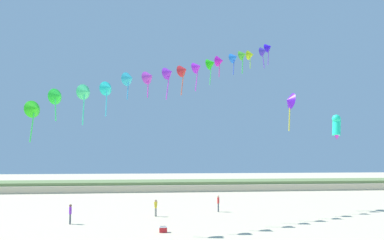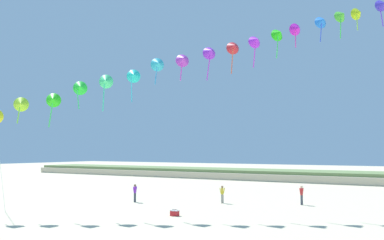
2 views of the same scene
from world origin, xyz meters
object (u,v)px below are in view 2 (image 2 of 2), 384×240
beach_cooler (175,213)px  person_near_left (302,194)px  person_near_right (135,192)px  person_mid_center (222,193)px

beach_cooler → person_near_left: bearing=59.7°
person_near_right → person_near_left: bearing=23.6°
person_near_right → beach_cooler: size_ratio=2.83×
person_near_left → beach_cooler: bearing=-120.3°
person_mid_center → person_near_right: bearing=-154.4°
person_near_left → person_mid_center: size_ratio=1.07×
person_near_left → person_mid_center: (-6.44, -2.51, -0.06)m
person_near_right → person_mid_center: (7.20, 3.45, -0.04)m
beach_cooler → person_near_right: bearing=147.8°
person_near_left → person_mid_center: bearing=-158.7°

